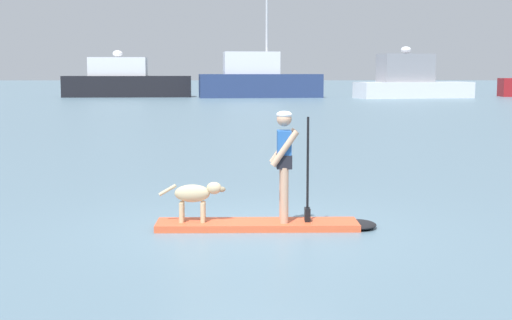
{
  "coord_description": "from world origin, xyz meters",
  "views": [
    {
      "loc": [
        -0.22,
        -10.87,
        2.3
      ],
      "look_at": [
        0.0,
        1.0,
        0.9
      ],
      "focal_mm": 52.36,
      "sensor_mm": 36.0,
      "label": 1
    }
  ],
  "objects_px": {
    "person_paddler": "(285,158)",
    "moored_boat_outer": "(411,82)",
    "moored_boat_far_starboard": "(125,82)",
    "moored_boat_center": "(258,80)",
    "paddleboard": "(272,225)",
    "dog": "(196,195)"
  },
  "relations": [
    {
      "from": "paddleboard",
      "to": "moored_boat_center",
      "type": "xyz_separation_m",
      "value": [
        1.01,
        57.17,
        1.53
      ]
    },
    {
      "from": "person_paddler",
      "to": "moored_boat_outer",
      "type": "height_order",
      "value": "moored_boat_outer"
    },
    {
      "from": "moored_boat_far_starboard",
      "to": "dog",
      "type": "bearing_deg",
      "value": -80.21
    },
    {
      "from": "dog",
      "to": "moored_boat_far_starboard",
      "type": "relative_size",
      "value": 0.08
    },
    {
      "from": "paddleboard",
      "to": "person_paddler",
      "type": "xyz_separation_m",
      "value": [
        0.18,
        -0.0,
        1.0
      ]
    },
    {
      "from": "moored_boat_center",
      "to": "dog",
      "type": "bearing_deg",
      "value": -92.15
    },
    {
      "from": "paddleboard",
      "to": "dog",
      "type": "distance_m",
      "value": 1.22
    },
    {
      "from": "person_paddler",
      "to": "moored_boat_outer",
      "type": "xyz_separation_m",
      "value": [
        14.37,
        55.59,
        0.41
      ]
    },
    {
      "from": "paddleboard",
      "to": "moored_boat_outer",
      "type": "relative_size",
      "value": 0.3
    },
    {
      "from": "moored_boat_outer",
      "to": "moored_boat_center",
      "type": "bearing_deg",
      "value": 173.34
    },
    {
      "from": "moored_boat_far_starboard",
      "to": "moored_boat_outer",
      "type": "height_order",
      "value": "moored_boat_outer"
    },
    {
      "from": "paddleboard",
      "to": "moored_boat_center",
      "type": "distance_m",
      "value": 57.2
    },
    {
      "from": "dog",
      "to": "moored_boat_outer",
      "type": "bearing_deg",
      "value": 74.23
    },
    {
      "from": "moored_boat_far_starboard",
      "to": "moored_boat_center",
      "type": "bearing_deg",
      "value": -8.43
    },
    {
      "from": "moored_boat_center",
      "to": "moored_boat_outer",
      "type": "height_order",
      "value": "moored_boat_center"
    },
    {
      "from": "paddleboard",
      "to": "moored_boat_outer",
      "type": "height_order",
      "value": "moored_boat_outer"
    },
    {
      "from": "moored_boat_far_starboard",
      "to": "moored_boat_outer",
      "type": "relative_size",
      "value": 1.09
    },
    {
      "from": "dog",
      "to": "moored_boat_far_starboard",
      "type": "xyz_separation_m",
      "value": [
        -10.18,
        58.99,
        0.9
      ]
    },
    {
      "from": "person_paddler",
      "to": "moored_boat_far_starboard",
      "type": "relative_size",
      "value": 0.14
    },
    {
      "from": "moored_boat_far_starboard",
      "to": "person_paddler",
      "type": "bearing_deg",
      "value": -78.97
    },
    {
      "from": "person_paddler",
      "to": "moored_boat_center",
      "type": "xyz_separation_m",
      "value": [
        0.83,
        57.17,
        0.53
      ]
    },
    {
      "from": "moored_boat_far_starboard",
      "to": "paddleboard",
      "type": "bearing_deg",
      "value": -79.14
    }
  ]
}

